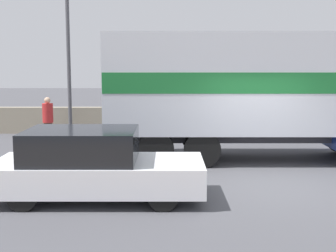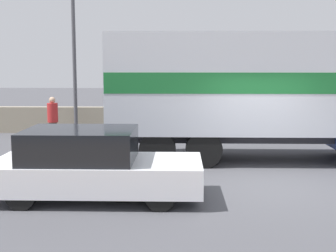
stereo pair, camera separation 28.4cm
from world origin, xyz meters
TOP-DOWN VIEW (x-y plane):
  - ground_plane at (0.00, 0.00)m, footprint 80.00×80.00m
  - stone_wall_backdrop at (0.00, 7.79)m, footprint 60.00×0.35m
  - street_lamp at (-5.93, 7.18)m, footprint 0.56×0.28m
  - box_truck at (-0.24, 2.76)m, footprint 7.87×2.41m
  - car_hatchback at (-3.75, -1.08)m, footprint 4.20×1.81m
  - pedestrian at (-6.23, 5.09)m, footprint 0.35×0.35m

SIDE VIEW (x-z plane):
  - ground_plane at x=0.00m, z-range 0.00..0.00m
  - stone_wall_backdrop at x=0.00m, z-range 0.00..1.01m
  - car_hatchback at x=-3.75m, z-range -0.02..1.40m
  - pedestrian at x=-6.23m, z-range 0.03..1.63m
  - box_truck at x=-0.24m, z-range 0.22..3.74m
  - street_lamp at x=-5.93m, z-range 0.53..6.57m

